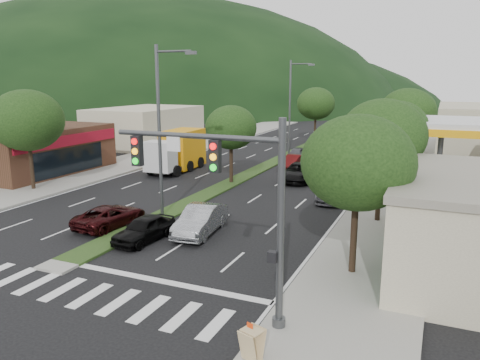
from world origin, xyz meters
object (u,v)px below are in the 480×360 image
at_px(sedan_silver, 200,220).
at_px(tree_med_near, 231,127).
at_px(tree_r_a, 358,163).
at_px(tree_l_a, 27,120).
at_px(car_queue_d, 299,172).
at_px(box_truck, 178,152).
at_px(streetlight_near, 162,124).
at_px(tree_r_e, 414,109).
at_px(tree_r_b, 383,136).
at_px(car_queue_c, 293,162).
at_px(tree_r_d, 407,112).
at_px(tree_med_far, 316,104).
at_px(traffic_signal, 234,189).
at_px(car_queue_e, 297,153).
at_px(a_frame_sign, 252,342).
at_px(car_queue_a, 144,229).
at_px(motorhome, 368,147).
at_px(car_queue_b, 334,191).
at_px(streetlight_mid, 292,103).
at_px(tree_r_c, 396,127).
at_px(suv_maroon, 110,216).

bearing_deg(sedan_silver, tree_med_near, 100.55).
relative_size(tree_r_a, tree_l_a, 0.92).
distance_m(car_queue_d, box_truck, 11.35).
xyz_separation_m(tree_r_a, streetlight_near, (-11.79, 4.00, 0.76)).
xyz_separation_m(tree_r_e, sedan_silver, (-8.42, -33.82, -4.14)).
distance_m(tree_r_b, streetlight_near, 12.47).
height_order(tree_r_a, car_queue_c, tree_r_a).
relative_size(streetlight_near, box_truck, 1.36).
relative_size(tree_r_d, tree_med_far, 1.03).
relative_size(traffic_signal, sedan_silver, 1.53).
height_order(sedan_silver, car_queue_e, sedan_silver).
xyz_separation_m(tree_med_near, streetlight_near, (0.21, -10.00, 1.16)).
bearing_deg(tree_med_far, a_frame_sign, -77.56).
bearing_deg(car_queue_a, tree_r_a, 5.17).
bearing_deg(tree_r_e, tree_r_b, -90.00).
height_order(car_queue_d, motorhome, motorhome).
bearing_deg(car_queue_d, streetlight_near, -112.38).
relative_size(tree_l_a, car_queue_b, 1.61).
xyz_separation_m(streetlight_mid, car_queue_d, (4.48, -12.02, -4.86)).
bearing_deg(car_queue_a, car_queue_d, 84.55).
xyz_separation_m(car_queue_b, a_frame_sign, (1.92, -19.59, 0.07)).
distance_m(car_queue_e, a_frame_sign, 35.75).
xyz_separation_m(sedan_silver, car_queue_e, (-2.08, 24.80, -0.15)).
xyz_separation_m(tree_med_near, car_queue_c, (2.65, 7.98, -3.80)).
bearing_deg(tree_r_a, tree_l_a, 166.24).
xyz_separation_m(streetlight_near, car_queue_d, (4.48, 12.98, -4.86)).
relative_size(car_queue_a, car_queue_e, 1.07).
relative_size(tree_r_a, car_queue_c, 1.76).
distance_m(tree_r_a, tree_med_far, 41.76).
height_order(tree_r_b, car_queue_d, tree_r_b).
bearing_deg(tree_l_a, tree_r_d, 39.23).
bearing_deg(tree_r_d, tree_r_e, 90.00).
relative_size(tree_r_c, sedan_silver, 1.42).
bearing_deg(a_frame_sign, tree_med_far, 121.28).
relative_size(tree_med_far, car_queue_d, 1.34).
bearing_deg(tree_l_a, car_queue_e, 56.29).
bearing_deg(tree_r_e, tree_r_c, -90.00).
relative_size(car_queue_b, car_queue_e, 1.26).
height_order(traffic_signal, car_queue_a, traffic_signal).
bearing_deg(car_queue_b, car_queue_d, 126.26).
height_order(suv_maroon, car_queue_b, car_queue_b).
relative_size(tree_med_near, sedan_silver, 1.32).
height_order(tree_med_far, car_queue_b, tree_med_far).
xyz_separation_m(tree_r_e, a_frame_sign, (-1.50, -43.61, -4.17)).
height_order(tree_l_a, sedan_silver, tree_l_a).
bearing_deg(tree_r_b, car_queue_e, 118.95).
relative_size(tree_r_b, tree_r_c, 1.07).
height_order(tree_l_a, car_queue_e, tree_l_a).
bearing_deg(streetlight_near, car_queue_c, 82.24).
height_order(car_queue_b, car_queue_d, car_queue_d).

